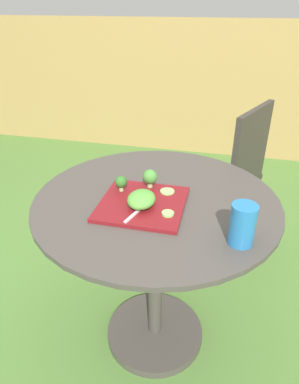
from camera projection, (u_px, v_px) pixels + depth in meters
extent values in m
plane|color=#4C7533|center=(155.00, 334.00, 1.62)|extent=(12.00, 12.00, 0.00)
cube|color=#9E7F47|center=(208.00, 91.00, 3.25)|extent=(8.00, 0.08, 1.23)
cylinder|color=#423D38|center=(156.00, 200.00, 1.26)|extent=(0.89, 0.89, 0.02)
cylinder|color=#423D38|center=(155.00, 273.00, 1.44)|extent=(0.06, 0.06, 0.69)
cylinder|color=#423D38|center=(155.00, 331.00, 1.61)|extent=(0.44, 0.44, 0.04)
cube|color=#332D28|center=(213.00, 179.00, 2.06)|extent=(0.58, 0.58, 0.03)
cube|color=#332D28|center=(251.00, 150.00, 1.84)|extent=(0.20, 0.39, 0.45)
cylinder|color=#332D28|center=(199.00, 191.00, 2.39)|extent=(0.02, 0.02, 0.43)
cylinder|color=#332D28|center=(170.00, 213.00, 2.14)|extent=(0.02, 0.02, 0.43)
cylinder|color=#332D28|center=(249.00, 207.00, 2.20)|extent=(0.02, 0.02, 0.43)
cylinder|color=#332D28|center=(223.00, 234.00, 1.95)|extent=(0.02, 0.02, 0.43)
cube|color=maroon|center=(142.00, 204.00, 1.21)|extent=(0.29, 0.29, 0.01)
cylinder|color=#236BA8|center=(242.00, 225.00, 1.00)|extent=(0.08, 0.08, 0.13)
cylinder|color=#1E5B8F|center=(242.00, 230.00, 1.01)|extent=(0.07, 0.07, 0.09)
cube|color=silver|center=(134.00, 214.00, 1.13)|extent=(0.04, 0.11, 0.00)
cube|color=silver|center=(146.00, 204.00, 1.19)|extent=(0.04, 0.05, 0.00)
ellipsoid|color=#519338|center=(141.00, 199.00, 1.17)|extent=(0.10, 0.12, 0.05)
cylinder|color=#99B770|center=(122.00, 188.00, 1.28)|extent=(0.02, 0.02, 0.02)
sphere|color=#2D6623|center=(121.00, 181.00, 1.26)|extent=(0.04, 0.04, 0.04)
cylinder|color=#99B770|center=(150.00, 185.00, 1.30)|extent=(0.02, 0.02, 0.02)
sphere|color=#427F33|center=(150.00, 177.00, 1.28)|extent=(0.05, 0.05, 0.05)
cylinder|color=#8EB766|center=(168.00, 213.00, 1.13)|extent=(0.04, 0.04, 0.01)
cylinder|color=#8EB766|center=(167.00, 191.00, 1.27)|extent=(0.05, 0.05, 0.01)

